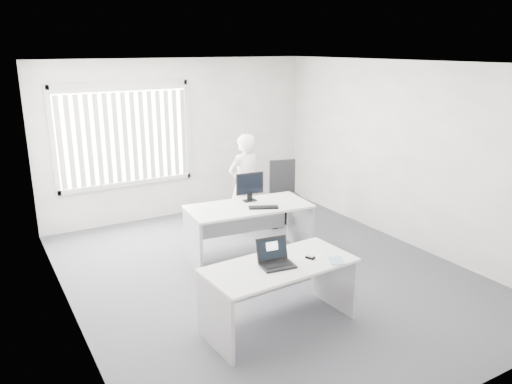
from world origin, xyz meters
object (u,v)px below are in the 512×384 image
office_chair (285,205)px  desk_near (280,282)px  person (244,183)px  laptop (278,255)px  desk_far (249,220)px  monitor (250,187)px

office_chair → desk_near: bearing=-109.1°
desk_near → person: (1.12, 2.81, 0.28)m
desk_near → laptop: bearing=-145.2°
desk_far → office_chair: bearing=42.9°
desk_far → monitor: (0.12, 0.19, 0.44)m
desk_near → laptop: (-0.06, -0.04, 0.35)m
laptop → desk_near: bearing=45.4°
person → office_chair: bearing=169.0°
desk_near → desk_far: (0.64, 1.81, 0.03)m
desk_far → office_chair: office_chair is taller
desk_far → laptop: (-0.69, -1.85, 0.31)m
desk_far → person: (0.48, 1.00, 0.25)m
person → monitor: size_ratio=3.86×
laptop → monitor: 2.21m
desk_far → office_chair: (1.26, 0.96, -0.23)m
monitor → desk_far: bearing=-117.0°
office_chair → monitor: 1.52m
desk_near → desk_far: desk_far is taller
desk_far → person: person is taller
laptop → monitor: bearing=75.6°
office_chair → laptop: office_chair is taller
office_chair → person: size_ratio=0.67×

